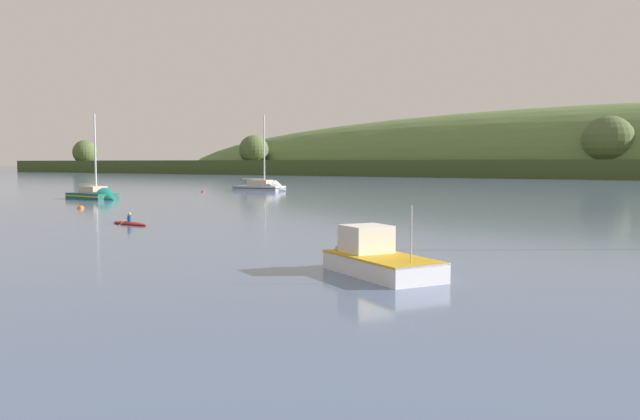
# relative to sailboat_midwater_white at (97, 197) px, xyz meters

# --- Properties ---
(far_shoreline_hill) EXTENTS (490.84, 79.94, 46.61)m
(far_shoreline_hill) POSITION_rel_sailboat_midwater_white_xyz_m (35.36, 175.55, 0.12)
(far_shoreline_hill) COLOR #3C4E24
(far_shoreline_hill) RESTS_ON ground
(sailboat_midwater_white) EXTENTS (8.54, 3.72, 11.95)m
(sailboat_midwater_white) POSITION_rel_sailboat_midwater_white_xyz_m (0.00, 0.00, 0.00)
(sailboat_midwater_white) COLOR #0F564C
(sailboat_midwater_white) RESTS_ON ground
(sailboat_far_left) EXTENTS (9.53, 4.26, 13.60)m
(sailboat_far_left) POSITION_rel_sailboat_midwater_white_xyz_m (1.95, 31.14, 0.10)
(sailboat_far_left) COLOR #ADB2BC
(sailboat_far_left) RESTS_ON ground
(fishing_boat_moored) EXTENTS (6.47, 5.01, 3.88)m
(fishing_boat_moored) POSITION_rel_sailboat_midwater_white_xyz_m (55.43, -28.69, 0.18)
(fishing_boat_moored) COLOR white
(fishing_boat_moored) RESTS_ON ground
(canoe_with_paddler) EXTENTS (4.07, 1.57, 1.02)m
(canoe_with_paddler) POSITION_rel_sailboat_midwater_white_xyz_m (29.93, -20.03, -0.14)
(canoe_with_paddler) COLOR maroon
(canoe_with_paddler) RESTS_ON ground
(mooring_buoy_midchannel) EXTENTS (0.45, 0.45, 0.53)m
(mooring_buoy_midchannel) POSITION_rel_sailboat_midwater_white_xyz_m (-2.61, 21.41, -0.24)
(mooring_buoy_midchannel) COLOR red
(mooring_buoy_midchannel) RESTS_ON ground
(mooring_buoy_off_fishing_boat) EXTENTS (0.66, 0.66, 0.74)m
(mooring_buoy_off_fishing_boat) POSITION_rel_sailboat_midwater_white_xyz_m (12.40, -11.43, -0.24)
(mooring_buoy_off_fishing_boat) COLOR #EA5B19
(mooring_buoy_off_fishing_boat) RESTS_ON ground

